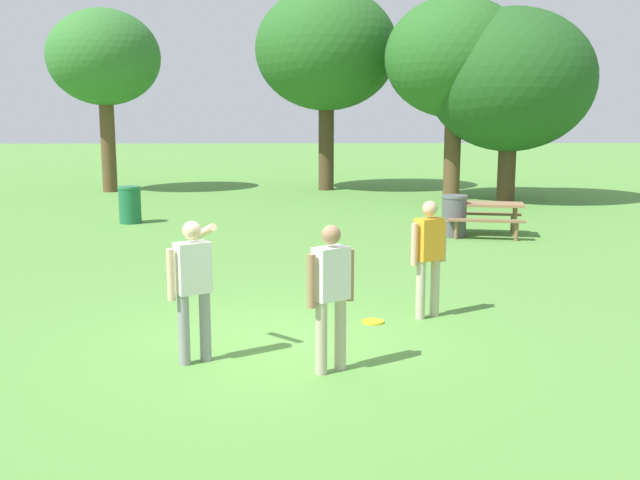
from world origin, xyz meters
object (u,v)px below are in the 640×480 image
at_px(tree_far_right, 455,59).
at_px(tree_slender_mid, 510,81).
at_px(trash_can_beside_table, 130,205).
at_px(person_catcher, 429,251).
at_px(person_bystander, 331,289).
at_px(person_thrower, 193,280).
at_px(picnic_table_near, 486,212).
at_px(trash_can_further_along, 454,216).
at_px(frisbee, 373,322).
at_px(tree_tall_left, 104,59).
at_px(tree_broad_center, 326,50).

height_order(tree_far_right, tree_slender_mid, tree_far_right).
xyz_separation_m(trash_can_beside_table, tree_far_right, (9.35, 4.99, 4.05)).
height_order(person_catcher, person_bystander, same).
xyz_separation_m(person_thrower, tree_slender_mid, (7.83, 15.39, 2.86)).
height_order(picnic_table_near, tree_far_right, tree_far_right).
bearing_deg(trash_can_further_along, trash_can_beside_table, 164.06).
distance_m(person_catcher, tree_far_right, 14.79).
height_order(person_thrower, tree_far_right, tree_far_right).
bearing_deg(picnic_table_near, tree_slender_mid, 70.87).
relative_size(frisbee, trash_can_beside_table, 0.31).
bearing_deg(trash_can_beside_table, person_thrower, -73.42).
distance_m(person_catcher, tree_tall_left, 19.25).
bearing_deg(person_bystander, frisbee, 71.06).
relative_size(trash_can_beside_table, tree_far_right, 0.15).
bearing_deg(trash_can_further_along, tree_slender_mid, 65.69).
height_order(trash_can_beside_table, tree_broad_center, tree_broad_center).
distance_m(person_thrower, person_bystander, 1.59).
xyz_separation_m(person_bystander, trash_can_beside_table, (-4.76, 11.15, -0.46)).
relative_size(tree_tall_left, tree_broad_center, 0.89).
height_order(person_catcher, tree_tall_left, tree_tall_left).
bearing_deg(trash_can_further_along, tree_broad_center, 103.98).
height_order(person_bystander, trash_can_further_along, person_bystander).
height_order(person_thrower, tree_tall_left, tree_tall_left).
bearing_deg(person_bystander, tree_slender_mid, 68.23).
bearing_deg(frisbee, person_catcher, 17.67).
height_order(person_thrower, tree_broad_center, tree_broad_center).
bearing_deg(person_thrower, tree_tall_left, 107.15).
bearing_deg(trash_can_further_along, tree_tall_left, 136.24).
height_order(frisbee, tree_tall_left, tree_tall_left).
height_order(picnic_table_near, trash_can_beside_table, trash_can_beside_table).
bearing_deg(frisbee, person_bystander, -108.94).
xyz_separation_m(picnic_table_near, tree_tall_left, (-11.21, 9.93, 4.13)).
xyz_separation_m(tree_far_right, tree_slender_mid, (1.69, -0.41, -0.70)).
bearing_deg(person_thrower, tree_far_right, 68.77).
relative_size(person_thrower, tree_broad_center, 0.23).
height_order(tree_tall_left, tree_slender_mid, tree_tall_left).
relative_size(picnic_table_near, tree_far_right, 0.30).
bearing_deg(frisbee, picnic_table_near, 65.09).
bearing_deg(tree_far_right, trash_can_beside_table, -151.90).
relative_size(tree_broad_center, tree_slender_mid, 1.19).
bearing_deg(picnic_table_near, frisbee, -114.91).
height_order(trash_can_further_along, tree_broad_center, tree_broad_center).
distance_m(person_thrower, tree_far_right, 17.32).
xyz_separation_m(person_bystander, tree_slender_mid, (6.28, 15.74, 2.88)).
xyz_separation_m(tree_tall_left, tree_far_right, (11.86, -2.75, -0.17)).
height_order(frisbee, picnic_table_near, picnic_table_near).
distance_m(frisbee, picnic_table_near, 7.82).
bearing_deg(picnic_table_near, tree_far_right, 84.79).
height_order(person_thrower, trash_can_beside_table, person_thrower).
xyz_separation_m(person_catcher, person_bystander, (-1.43, -2.15, 0.00)).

